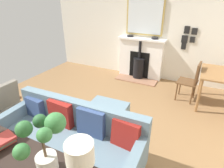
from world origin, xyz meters
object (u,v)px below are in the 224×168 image
at_px(potted_plant, 44,139).
at_px(book_stack, 0,142).
at_px(mantel_bowl_near, 130,36).
at_px(sofa, 70,139).
at_px(table_lamp_far_end, 80,155).
at_px(ottoman, 106,115).
at_px(console_table, 24,160).
at_px(mantel_bowl_far, 155,38).
at_px(fireplace, 140,60).
at_px(dining_chair_near_fireplace, 192,79).

relative_size(potted_plant, book_stack, 1.84).
height_order(mantel_bowl_near, sofa, mantel_bowl_near).
bearing_deg(table_lamp_far_end, ottoman, -158.58).
distance_m(console_table, book_stack, 0.32).
bearing_deg(console_table, potted_plant, 90.62).
height_order(console_table, table_lamp_far_end, table_lamp_far_end).
bearing_deg(mantel_bowl_near, sofa, 7.46).
xyz_separation_m(mantel_bowl_far, potted_plant, (3.98, 0.10, -0.07)).
distance_m(fireplace, mantel_bowl_near, 0.72).
bearing_deg(mantel_bowl_near, table_lamp_far_end, 16.06).
bearing_deg(fireplace, potted_plant, 6.31).
bearing_deg(sofa, ottoman, 172.73).
distance_m(mantel_bowl_far, sofa, 3.38).
bearing_deg(book_stack, console_table, 91.25).
distance_m(mantel_bowl_far, table_lamp_far_end, 4.01).
height_order(mantel_bowl_near, book_stack, mantel_bowl_near).
xyz_separation_m(fireplace, ottoman, (2.40, 0.19, -0.25)).
relative_size(mantel_bowl_far, sofa, 0.08).
relative_size(console_table, potted_plant, 3.40).
height_order(mantel_bowl_near, mantel_bowl_far, mantel_bowl_far).
bearing_deg(table_lamp_far_end, dining_chair_near_fireplace, 169.13).
distance_m(mantel_bowl_near, sofa, 3.40).
relative_size(mantel_bowl_far, ottoman, 0.25).
relative_size(mantel_bowl_near, console_table, 0.08).
bearing_deg(ottoman, dining_chair_near_fireplace, 143.23).
distance_m(mantel_bowl_near, console_table, 4.03).
bearing_deg(sofa, table_lamp_far_end, 45.57).
relative_size(sofa, book_stack, 6.76).
xyz_separation_m(console_table, book_stack, (0.01, -0.30, 0.12)).
xyz_separation_m(potted_plant, book_stack, (0.01, -0.65, -0.29)).
relative_size(table_lamp_far_end, dining_chair_near_fireplace, 0.51).
bearing_deg(sofa, console_table, -0.08).
height_order(fireplace, mantel_bowl_far, mantel_bowl_far).
bearing_deg(mantel_bowl_near, dining_chair_near_fireplace, 65.54).
bearing_deg(potted_plant, table_lamp_far_end, 89.40).
height_order(mantel_bowl_near, console_table, mantel_bowl_near).
relative_size(potted_plant, dining_chair_near_fireplace, 0.63).
height_order(mantel_bowl_near, table_lamp_far_end, table_lamp_far_end).
xyz_separation_m(sofa, console_table, (0.70, -0.00, 0.30)).
bearing_deg(book_stack, table_lamp_far_end, 90.37).
bearing_deg(fireplace, mantel_bowl_far, 95.14).
distance_m(ottoman, book_stack, 1.69).
bearing_deg(mantel_bowl_far, fireplace, -84.86).
relative_size(sofa, ottoman, 3.02).
height_order(mantel_bowl_far, book_stack, mantel_bowl_far).
relative_size(fireplace, dining_chair_near_fireplace, 1.43).
distance_m(mantel_bowl_near, dining_chair_near_fireplace, 2.02).
xyz_separation_m(console_table, dining_chair_near_fireplace, (-3.18, 1.33, -0.13)).
bearing_deg(ottoman, potted_plant, 8.95).
xyz_separation_m(fireplace, mantel_bowl_far, (-0.03, 0.33, 0.64)).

